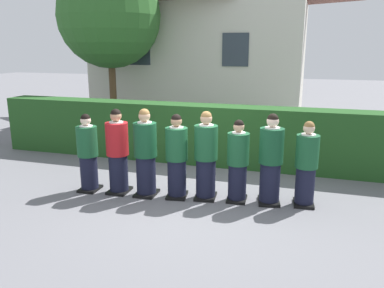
% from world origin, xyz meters
% --- Properties ---
extents(ground_plane, '(60.00, 60.00, 0.00)m').
position_xyz_m(ground_plane, '(0.00, 0.00, 0.00)').
color(ground_plane, slate).
extents(student_front_row_0, '(0.40, 0.46, 1.55)m').
position_xyz_m(student_front_row_0, '(-2.07, -0.23, 0.74)').
color(student_front_row_0, black).
rests_on(student_front_row_0, ground).
extents(student_in_red_blazer, '(0.43, 0.53, 1.66)m').
position_xyz_m(student_in_red_blazer, '(-1.46, -0.16, 0.79)').
color(student_in_red_blazer, black).
rests_on(student_in_red_blazer, ground).
extents(student_front_row_2, '(0.44, 0.50, 1.69)m').
position_xyz_m(student_front_row_2, '(-0.88, -0.13, 0.80)').
color(student_front_row_2, black).
rests_on(student_front_row_2, ground).
extents(student_front_row_3, '(0.44, 0.51, 1.60)m').
position_xyz_m(student_front_row_3, '(-0.29, -0.05, 0.76)').
color(student_front_row_3, black).
rests_on(student_front_row_3, ground).
extents(student_front_row_4, '(0.44, 0.55, 1.67)m').
position_xyz_m(student_front_row_4, '(0.25, 0.05, 0.80)').
color(student_front_row_4, black).
rests_on(student_front_row_4, ground).
extents(student_front_row_5, '(0.40, 0.50, 1.53)m').
position_xyz_m(student_front_row_5, '(0.85, 0.10, 0.73)').
color(student_front_row_5, black).
rests_on(student_front_row_5, ground).
extents(student_front_row_6, '(0.46, 0.54, 1.67)m').
position_xyz_m(student_front_row_6, '(1.43, 0.17, 0.79)').
color(student_front_row_6, black).
rests_on(student_front_row_6, ground).
extents(student_front_row_7, '(0.40, 0.47, 1.55)m').
position_xyz_m(student_front_row_7, '(2.05, 0.26, 0.74)').
color(student_front_row_7, black).
rests_on(student_front_row_7, ground).
extents(hedge, '(11.78, 0.70, 1.44)m').
position_xyz_m(hedge, '(0.00, 2.29, 0.72)').
color(hedge, '#214C1E').
rests_on(hedge, ground).
extents(school_building_main, '(8.39, 4.28, 6.73)m').
position_xyz_m(school_building_main, '(-2.30, 8.65, 3.46)').
color(school_building_main, beige).
rests_on(school_building_main, ground).
extents(oak_tree_left, '(3.47, 3.47, 5.54)m').
position_xyz_m(oak_tree_left, '(-4.66, 5.63, 3.79)').
color(oak_tree_left, brown).
rests_on(oak_tree_left, ground).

